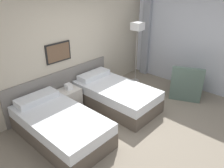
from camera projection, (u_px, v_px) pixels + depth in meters
name	position (u px, v px, depth m)	size (l,w,h in m)	color
ground_plane	(137.00, 125.00, 4.66)	(16.00, 16.00, 0.00)	slate
wall_headboard	(74.00, 49.00, 5.25)	(10.00, 0.10, 2.70)	#B7AD99
wall_window	(204.00, 42.00, 5.67)	(0.21, 4.41, 2.70)	white
bed_near_door	(60.00, 125.00, 4.20)	(1.08, 2.00, 0.66)	brown
bed_near_window	(116.00, 95.00, 5.28)	(1.08, 2.00, 0.66)	brown
nightstand	(70.00, 98.00, 5.20)	(0.46, 0.41, 0.63)	beige
floor_lamp	(137.00, 31.00, 6.02)	(0.29, 0.29, 1.75)	#9E9993
armchair	(186.00, 86.00, 5.75)	(1.05, 1.02, 0.89)	#4C6056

